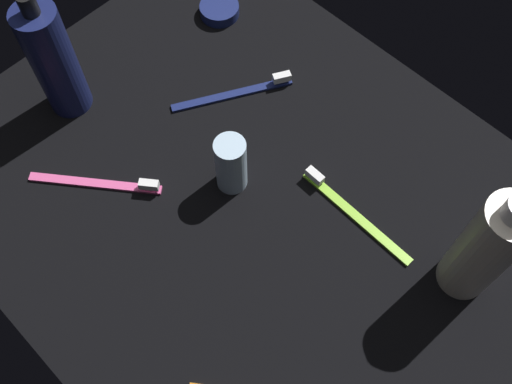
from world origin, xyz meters
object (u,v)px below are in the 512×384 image
toothbrush_navy (240,91)px  cream_tin_left (219,10)px  toothbrush_pink (103,183)px  lotion_bottle (54,61)px  deodorant_stick (229,166)px  toothbrush_lime (350,210)px  bodywash_bottle (486,248)px

toothbrush_navy → cream_tin_left: toothbrush_navy is taller
toothbrush_navy → toothbrush_pink: (-2.23, -23.40, 0.00)cm
cream_tin_left → lotion_bottle: bearing=-96.3°
deodorant_stick → cream_tin_left: (-22.90, 20.01, -3.72)cm
lotion_bottle → toothbrush_lime: size_ratio=1.13×
toothbrush_pink → cream_tin_left: 33.94cm
toothbrush_pink → cream_tin_left: size_ratio=2.43×
deodorant_stick → toothbrush_navy: bearing=130.4°
bodywash_bottle → cream_tin_left: 54.10cm
bodywash_bottle → toothbrush_navy: 40.34cm
deodorant_stick → toothbrush_lime: size_ratio=0.51×
toothbrush_lime → toothbrush_pink: 32.89cm
deodorant_stick → lotion_bottle: bearing=-165.5°
deodorant_stick → toothbrush_navy: deodorant_stick is taller
toothbrush_navy → deodorant_stick: bearing=-49.6°
toothbrush_pink → cream_tin_left: bearing=109.0°
bodywash_bottle → toothbrush_navy: bearing=179.4°
bodywash_bottle → toothbrush_navy: size_ratio=1.23×
toothbrush_navy → toothbrush_lime: size_ratio=0.91×
lotion_bottle → toothbrush_navy: 25.67cm
toothbrush_lime → bodywash_bottle: bearing=10.5°
deodorant_stick → cream_tin_left: 30.63cm
toothbrush_navy → toothbrush_lime: (23.78, -3.28, 0.00)cm
lotion_bottle → cream_tin_left: 28.06cm
lotion_bottle → deodorant_stick: bearing=14.5°
cream_tin_left → deodorant_stick: bearing=-41.1°
cream_tin_left → toothbrush_pink: bearing=-71.0°
deodorant_stick → toothbrush_lime: deodorant_stick is taller
toothbrush_pink → lotion_bottle: bearing=158.9°
lotion_bottle → cream_tin_left: size_ratio=3.32×
toothbrush_lime → cream_tin_left: bearing=162.1°
toothbrush_pink → toothbrush_navy: bearing=84.6°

